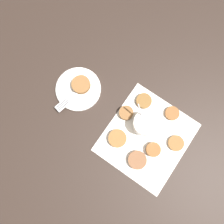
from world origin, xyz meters
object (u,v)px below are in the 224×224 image
sauce_bowl (144,124)px  fritter_on_plate (81,85)px  fork (69,99)px  serving_plate (78,89)px

sauce_bowl → fritter_on_plate: bearing=85.4°
sauce_bowl → fritter_on_plate: size_ratio=1.60×
sauce_bowl → fork: size_ratio=0.73×
sauce_bowl → fork: sauce_bowl is taller
sauce_bowl → serving_plate: (0.01, 0.30, -0.02)m
fritter_on_plate → fork: (-0.07, 0.01, -0.01)m
serving_plate → fritter_on_plate: bearing=-21.0°
sauce_bowl → fritter_on_plate: (0.02, 0.29, -0.00)m
fritter_on_plate → fork: bearing=168.9°
fork → fritter_on_plate: bearing=-11.1°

